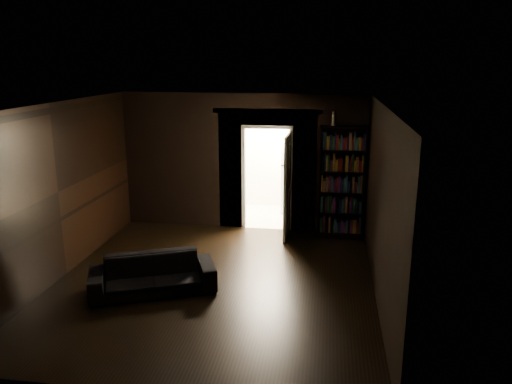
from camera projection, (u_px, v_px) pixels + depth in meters
The scene contains 9 objects.
ground at pixel (214, 283), 7.92m from camera, with size 5.50×5.50×0.00m, color black.
room_walls at pixel (225, 166), 8.51m from camera, with size 5.02×5.61×2.84m.
kitchen_alcove at pixel (273, 162), 11.24m from camera, with size 2.20×1.80×2.60m.
sofa at pixel (153, 269), 7.57m from camera, with size 1.87×0.81×0.72m, color black.
bookshelf at pixel (341, 182), 9.84m from camera, with size 0.90×0.32×2.20m, color black.
refrigerator at pixel (298, 177), 11.49m from camera, with size 0.74×0.68×1.65m, color white.
door at pixel (287, 187), 9.73m from camera, with size 0.85×0.05×2.05m, color white.
figurine at pixel (333, 118), 9.61m from camera, with size 0.09×0.09×0.28m, color white.
bottles at pixel (300, 136), 11.16m from camera, with size 0.61×0.08×0.25m, color black.
Camera 1 is at (1.72, -7.11, 3.44)m, focal length 35.00 mm.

